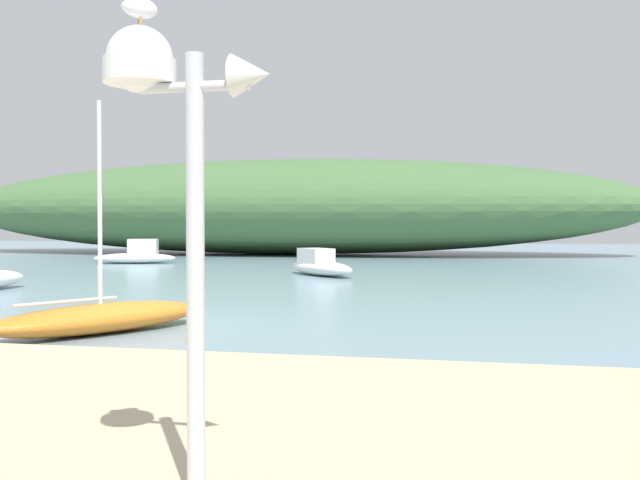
{
  "coord_description": "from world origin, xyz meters",
  "views": [
    {
      "loc": [
        6.28,
        -12.97,
        2.01
      ],
      "look_at": [
        2.58,
        4.47,
        1.59
      ],
      "focal_mm": 40.05,
      "sensor_mm": 36.0,
      "label": 1
    }
  ],
  "objects_px": {
    "motorboat_off_point": "(138,255)",
    "sailboat_mid_channel": "(100,317)",
    "mast_structure": "(165,112)",
    "seagull_on_radar": "(137,5)",
    "motorboat_far_left": "(320,265)"
  },
  "relations": [
    {
      "from": "motorboat_off_point",
      "to": "sailboat_mid_channel",
      "type": "bearing_deg",
      "value": -65.29
    },
    {
      "from": "sailboat_mid_channel",
      "to": "motorboat_off_point",
      "type": "distance_m",
      "value": 23.19
    },
    {
      "from": "mast_structure",
      "to": "seagull_on_radar",
      "type": "distance_m",
      "value": 0.73
    },
    {
      "from": "sailboat_mid_channel",
      "to": "motorboat_far_left",
      "type": "xyz_separation_m",
      "value": [
        0.95,
        14.88,
        0.1
      ]
    },
    {
      "from": "motorboat_far_left",
      "to": "mast_structure",
      "type": "bearing_deg",
      "value": -80.6
    },
    {
      "from": "seagull_on_radar",
      "to": "motorboat_far_left",
      "type": "bearing_deg",
      "value": 98.93
    },
    {
      "from": "seagull_on_radar",
      "to": "sailboat_mid_channel",
      "type": "bearing_deg",
      "value": 120.76
    },
    {
      "from": "mast_structure",
      "to": "motorboat_off_point",
      "type": "height_order",
      "value": "mast_structure"
    },
    {
      "from": "mast_structure",
      "to": "seagull_on_radar",
      "type": "height_order",
      "value": "seagull_on_radar"
    },
    {
      "from": "motorboat_off_point",
      "to": "motorboat_far_left",
      "type": "height_order",
      "value": "motorboat_off_point"
    },
    {
      "from": "sailboat_mid_channel",
      "to": "mast_structure",
      "type": "bearing_deg",
      "value": -58.16
    },
    {
      "from": "seagull_on_radar",
      "to": "motorboat_off_point",
      "type": "bearing_deg",
      "value": 116.36
    },
    {
      "from": "motorboat_far_left",
      "to": "sailboat_mid_channel",
      "type": "bearing_deg",
      "value": -93.66
    },
    {
      "from": "mast_structure",
      "to": "motorboat_far_left",
      "type": "distance_m",
      "value": 22.81
    },
    {
      "from": "sailboat_mid_channel",
      "to": "motorboat_far_left",
      "type": "bearing_deg",
      "value": 86.34
    }
  ]
}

